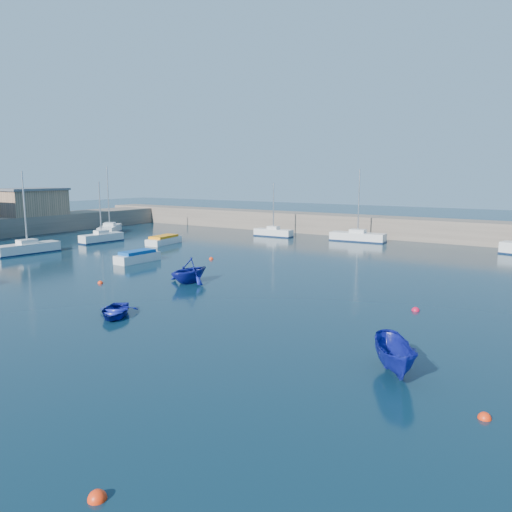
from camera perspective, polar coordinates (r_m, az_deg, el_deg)
The scene contains 18 objects.
ground at distance 28.16m, azimuth -19.53°, elevation -7.56°, with size 220.00×220.00×0.00m, color #0B2230.
back_wall at distance 66.00m, azimuth 14.23°, elevation 3.24°, with size 96.00×4.50×2.60m, color #6D6053.
brick_shed_a at distance 75.40m, azimuth -24.35°, elevation 5.56°, with size 6.00×8.00×3.40m, color #977557.
sailboat_2 at distance 55.42m, azimuth -24.66°, elevation 0.82°, with size 2.19×6.40×8.28m.
sailboat_3 at distance 61.84m, azimuth -17.24°, elevation 2.04°, with size 1.79×5.40×7.13m.
sailboat_4 at distance 71.11m, azimuth -16.37°, elevation 2.98°, with size 5.83×6.64×9.02m.
sailboat_5 at distance 64.73m, azimuth 1.99°, elevation 2.72°, with size 5.21×1.63×6.89m.
sailboat_6 at distance 61.14m, azimuth 11.54°, elevation 2.20°, with size 6.68×2.29×8.59m.
motorboat_1 at distance 46.86m, azimuth -13.38°, elevation -0.07°, with size 1.69×4.40×1.07m.
motorboat_2 at distance 58.51m, azimuth -10.48°, elevation 1.81°, with size 2.39×5.06×1.00m.
dinghy_center at distance 29.31m, azimuth -15.83°, elevation -6.08°, with size 2.21×3.09×0.64m, color navy.
dinghy_left at distance 37.10m, azimuth -7.66°, elevation -1.63°, with size 3.07×3.55×1.87m, color navy.
dinghy_right at distance 21.07m, azimuth 15.64°, elevation -11.01°, with size 1.39×3.71×1.43m, color navy.
buoy_0 at distance 38.49m, azimuth -17.36°, elevation -3.00°, with size 0.40×0.40×0.40m, color #F42F0C.
buoy_1 at distance 30.91m, azimuth 17.77°, elevation -5.99°, with size 0.47×0.47×0.47m, color #BB0E2F.
buoy_2 at distance 18.75m, azimuth 24.65°, elevation -16.53°, with size 0.44×0.44×0.44m, color #F42F0C.
buoy_3 at distance 47.33m, azimuth -5.15°, elevation -0.38°, with size 0.43×0.43×0.43m, color #F42F0C.
buoy_5 at distance 14.20m, azimuth -17.68°, elevation -24.97°, with size 0.48×0.48×0.48m, color #F42F0C.
Camera 1 is at (21.85, -15.92, 7.89)m, focal length 35.00 mm.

